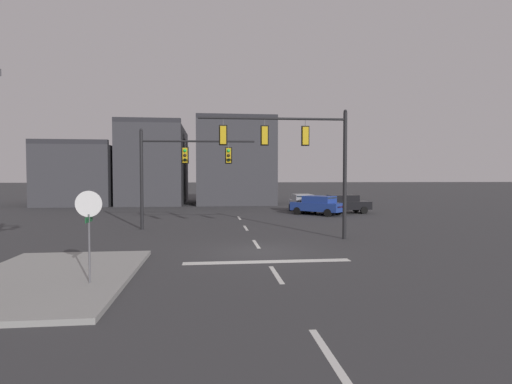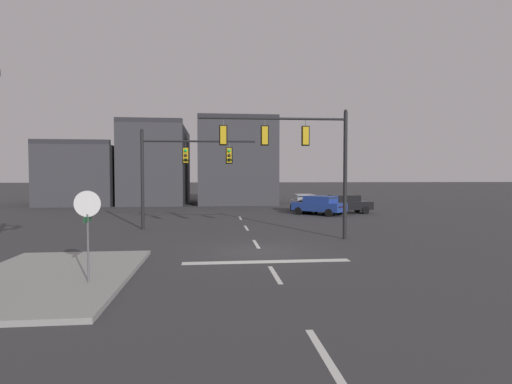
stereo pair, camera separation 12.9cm
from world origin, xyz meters
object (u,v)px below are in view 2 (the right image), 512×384
object	(u,v)px
car_lot_nearside	(304,202)
car_lot_farside	(345,204)
stop_sign	(88,214)
signal_mast_far_side	(177,163)
car_lot_middle	(319,205)
signal_mast_near_side	(298,148)

from	to	relation	value
car_lot_nearside	car_lot_farside	world-z (taller)	same
stop_sign	car_lot_nearside	xyz separation A→B (m)	(11.77, 23.89, -1.29)
signal_mast_far_side	car_lot_nearside	bearing A→B (deg)	46.74
stop_sign	car_lot_middle	xyz separation A→B (m)	(12.40, 20.79, -1.29)
car_lot_nearside	car_lot_farside	xyz separation A→B (m)	(3.31, -1.82, 0.00)
car_lot_nearside	stop_sign	bearing A→B (deg)	-116.22
stop_sign	car_lot_nearside	world-z (taller)	stop_sign
signal_mast_near_side	car_lot_farside	size ratio (longest dim) A/B	1.68
signal_mast_near_side	signal_mast_far_side	size ratio (longest dim) A/B	1.09
signal_mast_far_side	car_lot_middle	size ratio (longest dim) A/B	1.59
car_lot_middle	signal_mast_near_side	bearing A→B (deg)	-109.56
car_lot_nearside	signal_mast_near_side	bearing A→B (deg)	-103.78
signal_mast_near_side	car_lot_middle	distance (m)	13.96
car_lot_nearside	car_lot_farside	size ratio (longest dim) A/B	0.99
car_lot_farside	car_lot_middle	bearing A→B (deg)	-154.44
stop_sign	car_lot_farside	distance (m)	26.76
signal_mast_far_side	stop_sign	distance (m)	13.06
signal_mast_far_side	car_lot_nearside	size ratio (longest dim) A/B	1.55
stop_sign	car_lot_middle	size ratio (longest dim) A/B	0.64
stop_sign	car_lot_nearside	size ratio (longest dim) A/B	0.63
signal_mast_far_side	stop_sign	world-z (taller)	signal_mast_far_side
signal_mast_near_side	car_lot_middle	bearing A→B (deg)	70.44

